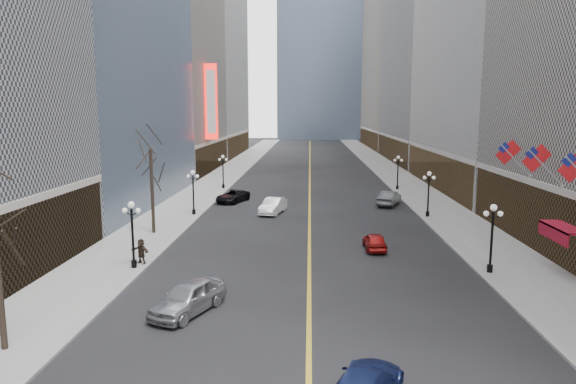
# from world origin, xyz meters

# --- Properties ---
(sidewalk_east) EXTENTS (6.00, 230.00, 0.15)m
(sidewalk_east) POSITION_xyz_m (14.00, 70.00, 0.07)
(sidewalk_east) COLOR gray
(sidewalk_east) RESTS_ON ground
(sidewalk_west) EXTENTS (6.00, 230.00, 0.15)m
(sidewalk_west) POSITION_xyz_m (-14.00, 70.00, 0.07)
(sidewalk_west) COLOR gray
(sidewalk_west) RESTS_ON ground
(lane_line) EXTENTS (0.25, 200.00, 0.02)m
(lane_line) POSITION_xyz_m (0.00, 80.00, 0.01)
(lane_line) COLOR gold
(lane_line) RESTS_ON ground
(bldg_east_c) EXTENTS (26.60, 40.60, 48.80)m
(bldg_east_c) POSITION_xyz_m (29.88, 106.00, 24.18)
(bldg_east_c) COLOR gray
(bldg_east_c) RESTS_ON ground
(bldg_east_d) EXTENTS (26.60, 46.60, 62.80)m
(bldg_east_d) POSITION_xyz_m (29.90, 149.00, 31.17)
(bldg_east_d) COLOR gray
(bldg_east_d) RESTS_ON ground
(bldg_west_c) EXTENTS (26.60, 30.60, 50.80)m
(bldg_west_c) POSITION_xyz_m (-29.88, 87.00, 25.19)
(bldg_west_c) COLOR gray
(bldg_west_c) RESTS_ON ground
(bldg_west_d) EXTENTS (26.60, 38.60, 72.80)m
(bldg_west_d) POSITION_xyz_m (-29.92, 121.00, 36.17)
(bldg_west_d) COLOR silver
(bldg_west_d) RESTS_ON ground
(streetlamp_east_1) EXTENTS (1.26, 0.44, 4.52)m
(streetlamp_east_1) POSITION_xyz_m (11.80, 30.00, 2.90)
(streetlamp_east_1) COLOR black
(streetlamp_east_1) RESTS_ON sidewalk_east
(streetlamp_east_2) EXTENTS (1.26, 0.44, 4.52)m
(streetlamp_east_2) POSITION_xyz_m (11.80, 48.00, 2.90)
(streetlamp_east_2) COLOR black
(streetlamp_east_2) RESTS_ON sidewalk_east
(streetlamp_east_3) EXTENTS (1.26, 0.44, 4.52)m
(streetlamp_east_3) POSITION_xyz_m (11.80, 66.00, 2.90)
(streetlamp_east_3) COLOR black
(streetlamp_east_3) RESTS_ON sidewalk_east
(streetlamp_west_1) EXTENTS (1.26, 0.44, 4.52)m
(streetlamp_west_1) POSITION_xyz_m (-11.80, 30.00, 2.90)
(streetlamp_west_1) COLOR black
(streetlamp_west_1) RESTS_ON sidewalk_west
(streetlamp_west_2) EXTENTS (1.26, 0.44, 4.52)m
(streetlamp_west_2) POSITION_xyz_m (-11.80, 48.00, 2.90)
(streetlamp_west_2) COLOR black
(streetlamp_west_2) RESTS_ON sidewalk_west
(streetlamp_west_3) EXTENTS (1.26, 0.44, 4.52)m
(streetlamp_west_3) POSITION_xyz_m (-11.80, 66.00, 2.90)
(streetlamp_west_3) COLOR black
(streetlamp_west_3) RESTS_ON sidewalk_west
(flag_4) EXTENTS (2.87, 0.12, 2.87)m
(flag_4) POSITION_xyz_m (15.31, 32.00, 7.29)
(flag_4) COLOR #B2B2B7
(flag_4) RESTS_ON ground
(flag_5) EXTENTS (2.87, 0.12, 2.87)m
(flag_5) POSITION_xyz_m (15.31, 37.00, 7.29)
(flag_5) COLOR #B2B2B7
(flag_5) RESTS_ON ground
(awning_c) EXTENTS (1.40, 4.00, 0.93)m
(awning_c) POSITION_xyz_m (16.11, 30.00, 3.08)
(awning_c) COLOR maroon
(awning_c) RESTS_ON ground
(theatre_marquee) EXTENTS (2.00, 0.55, 12.00)m
(theatre_marquee) POSITION_xyz_m (-15.88, 80.00, 12.00)
(theatre_marquee) COLOR red
(theatre_marquee) RESTS_ON ground
(tree_west_far) EXTENTS (3.60, 3.60, 7.92)m
(tree_west_far) POSITION_xyz_m (-13.50, 40.00, 6.24)
(tree_west_far) COLOR #2D231C
(tree_west_far) RESTS_ON sidewalk_west
(car_nb_near) EXTENTS (3.83, 5.39, 1.70)m
(car_nb_near) POSITION_xyz_m (-6.39, 22.77, 0.85)
(car_nb_near) COLOR #A5A6AC
(car_nb_near) RESTS_ON ground
(car_nb_mid) EXTENTS (2.82, 5.17, 1.62)m
(car_nb_mid) POSITION_xyz_m (-3.81, 49.45, 0.81)
(car_nb_mid) COLOR white
(car_nb_mid) RESTS_ON ground
(car_nb_far) EXTENTS (3.96, 5.66, 1.43)m
(car_nb_far) POSITION_xyz_m (-9.00, 55.97, 0.72)
(car_nb_far) COLOR black
(car_nb_far) RESTS_ON ground
(car_sb_mid) EXTENTS (1.59, 3.90, 1.33)m
(car_sb_mid) POSITION_xyz_m (5.02, 35.78, 0.66)
(car_sb_mid) COLOR maroon
(car_sb_mid) RESTS_ON ground
(car_sb_far) EXTENTS (3.45, 5.25, 1.63)m
(car_sb_far) POSITION_xyz_m (9.00, 54.65, 0.82)
(car_sb_far) COLOR #424649
(car_sb_far) RESTS_ON ground
(ped_west_far) EXTENTS (1.65, 1.14, 1.74)m
(ped_west_far) POSITION_xyz_m (-11.60, 30.93, 1.02)
(ped_west_far) COLOR black
(ped_west_far) RESTS_ON sidewalk_west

